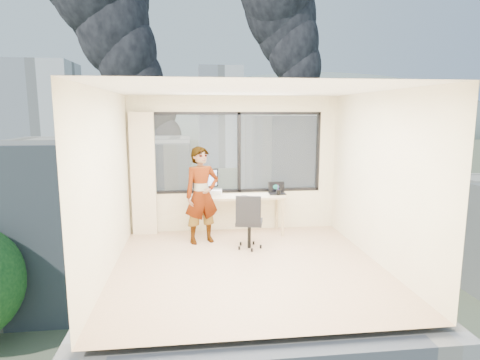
{
  "coord_description": "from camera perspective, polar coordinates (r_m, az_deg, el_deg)",
  "views": [
    {
      "loc": [
        -0.8,
        -5.73,
        2.28
      ],
      "look_at": [
        0.0,
        1.0,
        1.15
      ],
      "focal_mm": 30.14,
      "sensor_mm": 36.0,
      "label": 1
    }
  ],
  "objects": [
    {
      "name": "floor",
      "position": [
        6.22,
        1.12,
        -12.04
      ],
      "size": [
        4.0,
        4.0,
        0.01
      ],
      "primitive_type": "cube",
      "color": "tan",
      "rests_on": "ground"
    },
    {
      "name": "ceiling",
      "position": [
        5.79,
        1.2,
        12.63
      ],
      "size": [
        4.0,
        4.0,
        0.01
      ],
      "primitive_type": "cube",
      "color": "white",
      "rests_on": "ground"
    },
    {
      "name": "wall_front",
      "position": [
        3.94,
        5.19,
        -4.98
      ],
      "size": [
        4.0,
        0.01,
        2.6
      ],
      "primitive_type": "cube",
      "color": "beige",
      "rests_on": "ground"
    },
    {
      "name": "wall_left",
      "position": [
        5.94,
        -18.34,
        -0.52
      ],
      "size": [
        0.01,
        4.0,
        2.6
      ],
      "primitive_type": "cube",
      "color": "beige",
      "rests_on": "ground"
    },
    {
      "name": "wall_right",
      "position": [
        6.45,
        19.03,
        0.21
      ],
      "size": [
        0.01,
        4.0,
        2.6
      ],
      "primitive_type": "cube",
      "color": "beige",
      "rests_on": "ground"
    },
    {
      "name": "window_wall",
      "position": [
        7.81,
        -0.51,
        3.92
      ],
      "size": [
        3.3,
        0.16,
        1.55
      ],
      "primitive_type": null,
      "color": "black",
      "rests_on": "ground"
    },
    {
      "name": "curtain",
      "position": [
        7.75,
        -13.53,
        0.82
      ],
      "size": [
        0.45,
        0.14,
        2.3
      ],
      "primitive_type": "cube",
      "color": "beige",
      "rests_on": "floor"
    },
    {
      "name": "desk",
      "position": [
        7.67,
        -0.59,
        -4.91
      ],
      "size": [
        1.8,
        0.6,
        0.75
      ],
      "primitive_type": "cube",
      "color": "tan",
      "rests_on": "floor"
    },
    {
      "name": "chair",
      "position": [
        6.85,
        1.32,
        -5.75
      ],
      "size": [
        0.59,
        0.59,
        0.97
      ],
      "primitive_type": null,
      "rotation": [
        0.0,
        0.0,
        -0.23
      ],
      "color": "black",
      "rests_on": "floor"
    },
    {
      "name": "person",
      "position": [
        7.1,
        -5.43,
        -2.16
      ],
      "size": [
        0.72,
        0.6,
        1.71
      ],
      "primitive_type": "imported",
      "rotation": [
        0.0,
        0.0,
        0.35
      ],
      "color": "#2D2D33",
      "rests_on": "floor"
    },
    {
      "name": "monitor",
      "position": [
        7.55,
        -4.93,
        -0.31
      ],
      "size": [
        0.51,
        0.27,
        0.51
      ],
      "primitive_type": null,
      "rotation": [
        0.0,
        0.0,
        0.34
      ],
      "color": "black",
      "rests_on": "desk"
    },
    {
      "name": "game_console",
      "position": [
        7.75,
        -3.84,
        -1.64
      ],
      "size": [
        0.38,
        0.33,
        0.08
      ],
      "primitive_type": "cube",
      "rotation": [
        0.0,
        0.0,
        -0.18
      ],
      "color": "white",
      "rests_on": "desk"
    },
    {
      "name": "laptop",
      "position": [
        7.72,
        5.31,
        -1.24
      ],
      "size": [
        0.32,
        0.34,
        0.2
      ],
      "primitive_type": null,
      "rotation": [
        0.0,
        0.0,
        -0.02
      ],
      "color": "black",
      "rests_on": "desk"
    },
    {
      "name": "cellphone",
      "position": [
        7.51,
        0.61,
        -2.23
      ],
      "size": [
        0.12,
        0.07,
        0.01
      ],
      "primitive_type": "cube",
      "rotation": [
        0.0,
        0.0,
        -0.21
      ],
      "color": "black",
      "rests_on": "desk"
    },
    {
      "name": "pen_cup",
      "position": [
        7.63,
        5.45,
        -1.76
      ],
      "size": [
        0.08,
        0.08,
        0.1
      ],
      "primitive_type": "cylinder",
      "rotation": [
        0.0,
        0.0,
        0.04
      ],
      "color": "black",
      "rests_on": "desk"
    },
    {
      "name": "handbag",
      "position": [
        7.87,
        5.07,
        -1.06
      ],
      "size": [
        0.26,
        0.15,
        0.19
      ],
      "primitive_type": "ellipsoid",
      "rotation": [
        0.0,
        0.0,
        0.07
      ],
      "color": "#0B463A",
      "rests_on": "desk"
    },
    {
      "name": "exterior_ground",
      "position": [
        126.78,
        -6.38,
        2.03
      ],
      "size": [
        400.0,
        400.0,
        0.04
      ],
      "primitive_type": "cube",
      "color": "#515B3D",
      "rests_on": "ground"
    },
    {
      "name": "near_bldg_a",
      "position": [
        37.81,
        -19.18,
        -5.27
      ],
      "size": [
        16.0,
        12.0,
        14.0
      ],
      "primitive_type": "cube",
      "color": "beige",
      "rests_on": "exterior_ground"
    },
    {
      "name": "near_bldg_b",
      "position": [
        46.31,
        9.37,
        -0.96
      ],
      "size": [
        14.0,
        13.0,
        16.0
      ],
      "primitive_type": "cube",
      "color": "beige",
      "rests_on": "exterior_ground"
    },
    {
      "name": "far_tower_a",
      "position": [
        106.4,
        -25.77,
        7.31
      ],
      "size": [
        14.0,
        14.0,
        28.0
      ],
      "primitive_type": "cube",
      "color": "silver",
      "rests_on": "exterior_ground"
    },
    {
      "name": "far_tower_b",
      "position": [
        126.04,
        -2.83,
        8.88
      ],
      "size": [
        13.0,
        13.0,
        30.0
      ],
      "primitive_type": "cube",
      "color": "silver",
      "rests_on": "exterior_ground"
    },
    {
      "name": "far_tower_c",
      "position": [
        152.79,
        10.76,
        8.08
      ],
      "size": [
        15.0,
        15.0,
        26.0
      ],
      "primitive_type": "cube",
      "color": "silver",
      "rests_on": "exterior_ground"
    },
    {
      "name": "far_tower_d",
      "position": [
        166.69,
        -27.79,
        6.57
      ],
      "size": [
        16.0,
        14.0,
        22.0
      ],
      "primitive_type": "cube",
      "color": "silver",
      "rests_on": "exterior_ground"
    },
    {
      "name": "hill_a",
      "position": [
        347.24,
        -27.01,
        5.76
      ],
      "size": [
        288.0,
        216.0,
        90.0
      ],
      "primitive_type": "ellipsoid",
      "color": "slate",
      "rests_on": "exterior_ground"
    },
    {
      "name": "hill_b",
      "position": [
        341.36,
        10.46,
        6.58
      ],
      "size": [
        300.0,
        220.0,
        96.0
      ],
      "primitive_type": "ellipsoid",
      "color": "slate",
      "rests_on": "exterior_ground"
    },
    {
      "name": "tree_b",
      "position": [
        26.92,
        4.35,
        -16.51
      ],
      "size": [
        7.6,
        7.6,
        9.0
      ],
      "primitive_type": null,
      "color": "#18491C",
      "rests_on": "exterior_ground"
    },
    {
      "name": "tree_c",
      "position": [
        52.33,
        19.26,
        -3.52
      ],
      "size": [
        8.4,
        8.4,
        10.0
      ],
      "primitive_type": null,
      "color": "#18491C",
      "rests_on": "exterior_ground"
    },
    {
      "name": "smoke_plume_a",
      "position": [
        160.26,
        -10.73,
        22.56
      ],
      "size": [
        40.0,
        24.0,
        90.0
      ],
      "primitive_type": null,
      "color": "black",
      "rests_on": "exterior_ground"
    },
    {
      "name": "smoke_plume_b",
      "position": [
        186.03,
        11.21,
        16.93
      ],
      "size": [
        30.0,
        18.0,
        70.0
      ],
      "primitive_type": null,
      "color": "black",
      "rests_on": "exterior_ground"
    }
  ]
}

